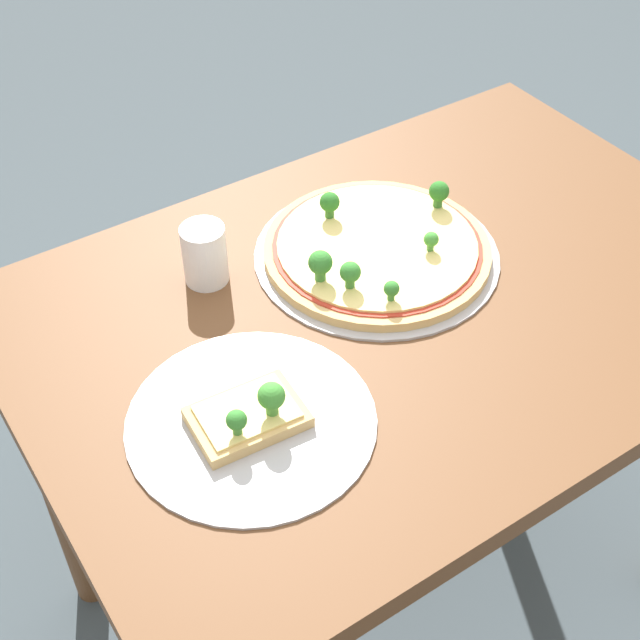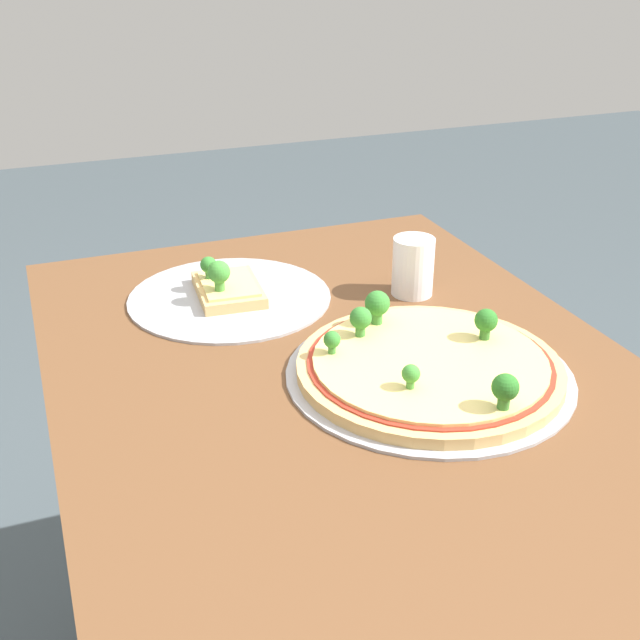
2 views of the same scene
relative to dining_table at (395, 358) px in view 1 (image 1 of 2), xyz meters
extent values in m
plane|color=#3D474C|center=(0.00, 0.00, -0.63)|extent=(8.00, 8.00, 0.00)
cube|color=brown|center=(0.00, 0.00, 0.11)|extent=(1.04, 0.71, 0.04)
cylinder|color=brown|center=(-0.46, 0.29, -0.27)|extent=(0.06, 0.06, 0.71)
cylinder|color=brown|center=(0.46, 0.29, -0.27)|extent=(0.06, 0.06, 0.71)
cylinder|color=#A3A3A8|center=(0.02, 0.08, 0.13)|extent=(0.35, 0.35, 0.00)
cylinder|color=tan|center=(0.02, 0.08, 0.13)|extent=(0.32, 0.32, 0.01)
cylinder|color=#A82D1E|center=(0.02, 0.08, 0.14)|extent=(0.29, 0.29, 0.00)
cylinder|color=#EACC75|center=(0.02, 0.08, 0.15)|extent=(0.28, 0.28, 0.00)
sphere|color=#337A2D|center=(-0.03, -0.02, 0.17)|extent=(0.02, 0.02, 0.02)
cylinder|color=#3F8136|center=(-0.03, -0.02, 0.15)|extent=(0.01, 0.01, 0.01)
sphere|color=#337A2D|center=(-0.09, 0.06, 0.18)|extent=(0.03, 0.03, 0.03)
cylinder|color=#3F8136|center=(-0.09, 0.06, 0.15)|extent=(0.01, 0.01, 0.01)
sphere|color=#286B23|center=(0.15, 0.11, 0.17)|extent=(0.03, 0.03, 0.03)
cylinder|color=#37742D|center=(0.15, 0.11, 0.15)|extent=(0.01, 0.01, 0.01)
sphere|color=#3D8933|center=(0.07, 0.03, 0.17)|extent=(0.02, 0.02, 0.02)
cylinder|color=#488E3A|center=(0.07, 0.03, 0.15)|extent=(0.01, 0.01, 0.01)
sphere|color=#337A2D|center=(-0.06, 0.03, 0.17)|extent=(0.03, 0.03, 0.03)
cylinder|color=#3F8136|center=(-0.06, 0.03, 0.15)|extent=(0.01, 0.01, 0.01)
sphere|color=#286B23|center=(0.00, 0.17, 0.17)|extent=(0.03, 0.03, 0.03)
cylinder|color=#37742D|center=(0.00, 0.17, 0.15)|extent=(0.01, 0.01, 0.01)
cylinder|color=#A3A3A8|center=(-0.28, -0.08, 0.13)|extent=(0.29, 0.29, 0.00)
cube|color=tan|center=(-0.28, -0.08, 0.14)|extent=(0.14, 0.10, 0.02)
cube|color=#EACC75|center=(-0.28, -0.08, 0.15)|extent=(0.11, 0.08, 0.00)
sphere|color=#3D8933|center=(-0.26, -0.10, 0.18)|extent=(0.03, 0.03, 0.03)
cylinder|color=#488E3A|center=(-0.26, -0.10, 0.15)|extent=(0.01, 0.01, 0.01)
sphere|color=#337A2D|center=(-0.31, -0.10, 0.17)|extent=(0.02, 0.02, 0.02)
cylinder|color=#3F8136|center=(-0.31, -0.10, 0.15)|extent=(0.01, 0.01, 0.01)
cylinder|color=white|center=(-0.20, 0.17, 0.17)|extent=(0.06, 0.06, 0.09)
camera|label=1|loc=(-0.58, -0.69, 0.92)|focal=50.00mm
camera|label=2|loc=(0.76, -0.34, 0.61)|focal=45.00mm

